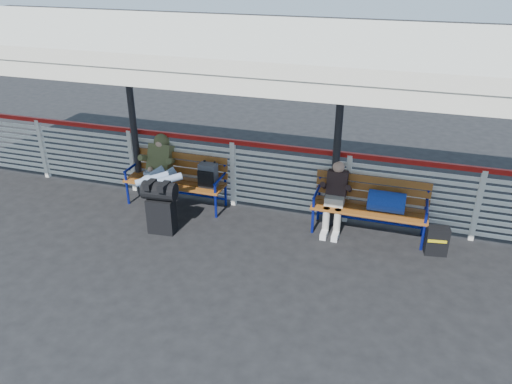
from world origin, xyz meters
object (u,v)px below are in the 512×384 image
(bench_left, at_px, (185,175))
(traveler_man, at_px, (159,173))
(companion_person, at_px, (335,197))
(bench_right, at_px, (378,202))
(luggage_stack, at_px, (161,205))
(suitcase_side, at_px, (437,241))

(bench_left, bearing_deg, traveler_man, -132.34)
(companion_person, bearing_deg, bench_left, 178.62)
(bench_right, height_order, traveler_man, traveler_man)
(luggage_stack, height_order, traveler_man, traveler_man)
(traveler_man, relative_size, companion_person, 1.34)
(suitcase_side, bearing_deg, traveler_man, 171.16)
(traveler_man, height_order, companion_person, traveler_man)
(traveler_man, distance_m, suitcase_side, 4.60)
(traveler_man, bearing_deg, bench_right, 5.07)
(traveler_man, xyz_separation_m, companion_person, (2.98, 0.29, -0.13))
(bench_right, xyz_separation_m, traveler_man, (-3.65, -0.32, 0.14))
(bench_right, relative_size, companion_person, 1.57)
(companion_person, height_order, suitcase_side, companion_person)
(luggage_stack, bearing_deg, traveler_man, 113.60)
(luggage_stack, xyz_separation_m, companion_person, (2.63, 0.92, 0.11))
(traveler_man, bearing_deg, suitcase_side, 0.20)
(traveler_man, distance_m, companion_person, 2.99)
(luggage_stack, height_order, companion_person, companion_person)
(bench_left, height_order, companion_person, companion_person)
(bench_left, relative_size, companion_person, 1.57)
(bench_right, bearing_deg, luggage_stack, -163.77)
(traveler_man, bearing_deg, companion_person, 5.47)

